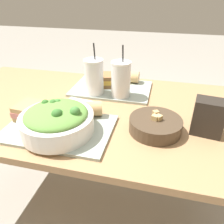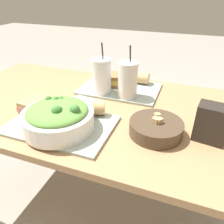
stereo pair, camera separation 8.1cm
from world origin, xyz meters
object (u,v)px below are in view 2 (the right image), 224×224
Objects in this scene: baguette_near at (86,108)px; drink_cup_red at (128,81)px; salad_bowl at (58,117)px; baguette_far at (137,77)px; sandwich_far at (110,80)px; drink_cup_dark at (102,77)px; napkin_folded at (85,103)px; soup_bowl at (156,127)px; sandwich_near at (38,107)px; chip_bag at (212,123)px.

drink_cup_red is (0.11, 0.23, 0.05)m from baguette_near.
salad_bowl is 0.58m from baguette_far.
sandwich_far is 0.56× the size of drink_cup_red.
sandwich_far is at bearing 87.51° from drink_cup_dark.
drink_cup_red is 1.45× the size of napkin_folded.
sandwich_far is (0.03, 0.46, -0.02)m from salad_bowl.
drink_cup_red is (-0.00, -0.19, 0.05)m from baguette_far.
soup_bowl is 0.50m from sandwich_near.
sandwich_near is at bearing 155.91° from salad_bowl.
sandwich_far is 1.01× the size of chip_bag.
drink_cup_red is at bearing -46.48° from baguette_near.
baguette_far is 0.36m from napkin_folded.
drink_cup_dark is 1.00× the size of drink_cup_red.
drink_cup_red is (0.13, -0.10, 0.05)m from sandwich_far.
salad_bowl reaches higher than sandwich_far.
soup_bowl is 1.43× the size of sandwich_far.
drink_cup_dark and drink_cup_red have the same top height.
drink_cup_dark is at bearing -14.36° from baguette_near.
sandwich_near is 0.44m from sandwich_far.
sandwich_far is (-0.02, 0.33, 0.00)m from baguette_near.
drink_cup_dark is at bearing 165.54° from chip_bag.
drink_cup_red reaches higher than soup_bowl.
baguette_near is at bearing -101.49° from sandwich_far.
drink_cup_red reaches higher than sandwich_near.
salad_bowl is 1.98× the size of sandwich_near.
chip_bag is at bearing -108.85° from baguette_near.
soup_bowl is 1.47× the size of sandwich_near.
drink_cup_red is at bearing 0.00° from drink_cup_dark.
baguette_near is at bearing -60.45° from napkin_folded.
sandwich_near is at bearing 89.00° from baguette_near.
napkin_folded is at bearing -144.74° from drink_cup_red.
sandwich_far is at bearing 85.75° from salad_bowl.
baguette_near is 0.13m from napkin_folded.
sandwich_far is at bearing 132.07° from soup_bowl.
napkin_folded is at bearing -115.01° from sandwich_far.
baguette_far is (0.13, 0.09, -0.00)m from sandwich_far.
soup_bowl is at bearing -114.40° from baguette_near.
drink_cup_red is (0.14, 0.00, -0.00)m from drink_cup_dark.
salad_bowl reaches higher than baguette_near.
chip_bag reaches higher than sandwich_far.
drink_cup_dark is 1.82× the size of chip_bag.
baguette_near is at bearing 23.26° from sandwich_near.
baguette_far is (0.11, 0.42, 0.00)m from baguette_near.
drink_cup_red is 1.81× the size of chip_bag.
baguette_near is 0.69× the size of drink_cup_red.
sandwich_far is at bearing -16.88° from baguette_near.
soup_bowl reaches higher than napkin_folded.
salad_bowl is 0.24m from napkin_folded.
sandwich_far is (0.18, 0.40, -0.00)m from sandwich_near.
drink_cup_dark is at bearing 73.04° from napkin_folded.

